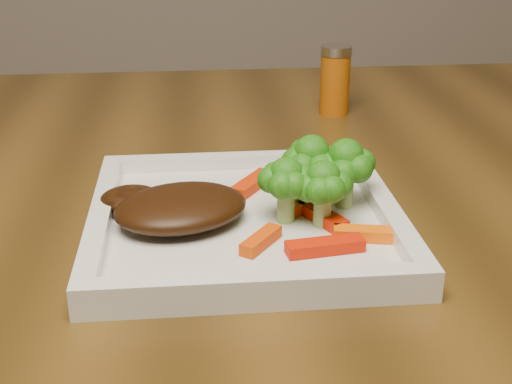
{
  "coord_description": "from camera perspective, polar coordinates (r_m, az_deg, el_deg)",
  "views": [
    {
      "loc": [
        -0.22,
        -0.71,
        1.03
      ],
      "look_at": [
        -0.17,
        -0.14,
        0.79
      ],
      "focal_mm": 50.0,
      "sensor_mm": 36.0,
      "label": 1
    }
  ],
  "objects": [
    {
      "name": "carrot_6",
      "position": [
        0.65,
        3.68,
        -1.05
      ],
      "size": [
        0.05,
        0.04,
        0.01
      ],
      "primitive_type": "cube",
      "rotation": [
        0.0,
        0.0,
        0.74
      ],
      "color": "#F15103",
      "rests_on": "plate"
    },
    {
      "name": "carrot_2",
      "position": [
        0.58,
        0.39,
        -3.88
      ],
      "size": [
        0.04,
        0.05,
        0.01
      ],
      "primitive_type": "cube",
      "rotation": [
        0.0,
        0.0,
        0.94
      ],
      "color": "#DB3E03",
      "rests_on": "plate"
    },
    {
      "name": "broccoli_2",
      "position": [
        0.61,
        5.37,
        -0.13
      ],
      "size": [
        0.07,
        0.07,
        0.06
      ],
      "primitive_type": null,
      "rotation": [
        0.0,
        0.0,
        0.26
      ],
      "color": "#387413",
      "rests_on": "plate"
    },
    {
      "name": "carrot_1",
      "position": [
        0.6,
        9.01,
        -3.32
      ],
      "size": [
        0.06,
        0.03,
        0.01
      ],
      "primitive_type": "cube",
      "rotation": [
        0.0,
        0.0,
        -0.19
      ],
      "color": "#FF5F04",
      "rests_on": "plate"
    },
    {
      "name": "carrot_4",
      "position": [
        0.69,
        -0.3,
        0.7
      ],
      "size": [
        0.05,
        0.06,
        0.01
      ],
      "primitive_type": "cube",
      "rotation": [
        0.0,
        0.0,
        0.98
      ],
      "color": "red",
      "rests_on": "plate"
    },
    {
      "name": "carrot_0",
      "position": [
        0.58,
        5.54,
        -4.33
      ],
      "size": [
        0.07,
        0.03,
        0.01
      ],
      "primitive_type": "cube",
      "rotation": [
        0.0,
        0.0,
        0.14
      ],
      "color": "red",
      "rests_on": "plate"
    },
    {
      "name": "steak",
      "position": [
        0.62,
        -6.03,
        -1.24
      ],
      "size": [
        0.14,
        0.12,
        0.03
      ],
      "primitive_type": "ellipsoid",
      "rotation": [
        0.0,
        0.0,
        0.33
      ],
      "color": "#331907",
      "rests_on": "plate"
    },
    {
      "name": "spice_shaker",
      "position": [
        0.97,
        6.34,
        8.89
      ],
      "size": [
        0.05,
        0.05,
        0.09
      ],
      "primitive_type": "cylinder",
      "rotation": [
        0.0,
        0.0,
        -0.37
      ],
      "color": "#A14B08",
      "rests_on": "dining_table"
    },
    {
      "name": "broccoli_0",
      "position": [
        0.66,
        4.44,
        2.05
      ],
      "size": [
        0.07,
        0.07,
        0.07
      ],
      "primitive_type": null,
      "rotation": [
        0.0,
        0.0,
        0.24
      ],
      "color": "#3B7313",
      "rests_on": "plate"
    },
    {
      "name": "broccoli_1",
      "position": [
        0.65,
        7.14,
        1.51
      ],
      "size": [
        0.08,
        0.08,
        0.06
      ],
      "primitive_type": null,
      "rotation": [
        0.0,
        0.0,
        -0.39
      ],
      "color": "#197713",
      "rests_on": "plate"
    },
    {
      "name": "plate",
      "position": [
        0.64,
        -0.9,
        -2.6
      ],
      "size": [
        0.27,
        0.27,
        0.01
      ],
      "primitive_type": "cube",
      "color": "white",
      "rests_on": "dining_table"
    },
    {
      "name": "carrot_5",
      "position": [
        0.63,
        5.31,
        -1.92
      ],
      "size": [
        0.04,
        0.06,
        0.01
      ],
      "primitive_type": "cube",
      "rotation": [
        0.0,
        0.0,
        -1.11
      ],
      "color": "red",
      "rests_on": "plate"
    },
    {
      "name": "broccoli_3",
      "position": [
        0.62,
        2.42,
        0.28
      ],
      "size": [
        0.07,
        0.07,
        0.06
      ],
      "primitive_type": null,
      "rotation": [
        0.0,
        0.0,
        0.23
      ],
      "color": "#376811",
      "rests_on": "plate"
    }
  ]
}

